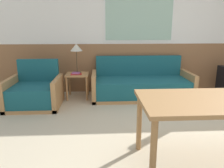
% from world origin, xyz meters
% --- Properties ---
extents(ground_plane, '(16.00, 16.00, 0.00)m').
position_xyz_m(ground_plane, '(0.00, 0.00, 0.00)').
color(ground_plane, beige).
extents(wall_back, '(7.20, 0.09, 2.70)m').
position_xyz_m(wall_back, '(-0.02, 2.63, 1.37)').
color(wall_back, '#8E603D').
rests_on(wall_back, ground_plane).
extents(couch, '(2.04, 0.88, 0.83)m').
position_xyz_m(couch, '(-0.38, 2.13, 0.24)').
color(couch, '#B27F4C').
rests_on(couch, ground_plane).
extents(armchair, '(0.94, 0.85, 0.83)m').
position_xyz_m(armchair, '(-2.45, 1.70, 0.25)').
color(armchair, '#B27F4C').
rests_on(armchair, ground_plane).
extents(side_table, '(0.45, 0.45, 0.51)m').
position_xyz_m(side_table, '(-1.70, 2.16, 0.41)').
color(side_table, '#B27F4C').
rests_on(side_table, ground_plane).
extents(table_lamp, '(0.25, 0.25, 0.60)m').
position_xyz_m(table_lamp, '(-1.71, 2.24, 1.00)').
color(table_lamp, '#4C3823').
rests_on(table_lamp, side_table).
extents(book_stack, '(0.23, 0.15, 0.04)m').
position_xyz_m(book_stack, '(-1.72, 2.07, 0.53)').
color(book_stack, '#B22823').
rests_on(book_stack, side_table).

